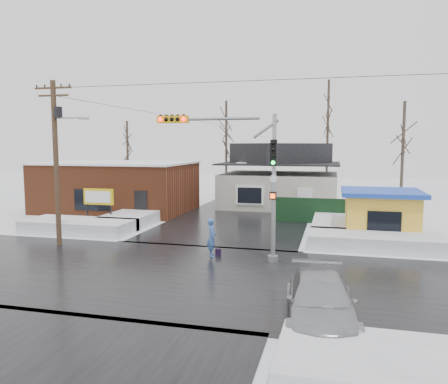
% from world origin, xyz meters
% --- Properties ---
extents(ground, '(120.00, 120.00, 0.00)m').
position_xyz_m(ground, '(0.00, 0.00, 0.00)').
color(ground, white).
rests_on(ground, ground).
extents(road_ns, '(10.00, 120.00, 0.02)m').
position_xyz_m(road_ns, '(0.00, 0.00, 0.01)').
color(road_ns, black).
rests_on(road_ns, ground).
extents(road_ew, '(120.00, 10.00, 0.02)m').
position_xyz_m(road_ew, '(0.00, 0.00, 0.01)').
color(road_ew, black).
rests_on(road_ew, ground).
extents(snowbank_nw, '(7.00, 3.00, 0.80)m').
position_xyz_m(snowbank_nw, '(-9.00, 7.00, 0.40)').
color(snowbank_nw, white).
rests_on(snowbank_nw, ground).
extents(snowbank_ne, '(7.00, 3.00, 0.80)m').
position_xyz_m(snowbank_ne, '(9.00, 7.00, 0.40)').
color(snowbank_ne, white).
rests_on(snowbank_ne, ground).
extents(snowbank_se, '(7.00, 3.00, 0.70)m').
position_xyz_m(snowbank_se, '(9.00, -7.00, 0.35)').
color(snowbank_se, white).
rests_on(snowbank_se, ground).
extents(snowbank_nside_w, '(3.00, 8.00, 0.80)m').
position_xyz_m(snowbank_nside_w, '(-7.00, 12.00, 0.40)').
color(snowbank_nside_w, white).
rests_on(snowbank_nside_w, ground).
extents(snowbank_nside_e, '(3.00, 8.00, 0.80)m').
position_xyz_m(snowbank_nside_e, '(7.00, 12.00, 0.40)').
color(snowbank_nside_e, white).
rests_on(snowbank_nside_e, ground).
extents(traffic_signal, '(6.05, 0.68, 7.00)m').
position_xyz_m(traffic_signal, '(2.43, 2.97, 4.54)').
color(traffic_signal, gray).
rests_on(traffic_signal, ground).
extents(utility_pole, '(3.15, 0.44, 9.00)m').
position_xyz_m(utility_pole, '(-7.93, 3.50, 5.11)').
color(utility_pole, '#382619').
rests_on(utility_pole, ground).
extents(brick_building, '(12.20, 8.20, 4.12)m').
position_xyz_m(brick_building, '(-11.00, 15.99, 2.08)').
color(brick_building, brown).
rests_on(brick_building, ground).
extents(marquee_sign, '(2.20, 0.21, 2.55)m').
position_xyz_m(marquee_sign, '(-9.00, 9.49, 1.92)').
color(marquee_sign, black).
rests_on(marquee_sign, ground).
extents(house, '(10.40, 8.40, 5.76)m').
position_xyz_m(house, '(2.00, 22.00, 2.62)').
color(house, beige).
rests_on(house, ground).
extents(kiosk, '(4.60, 4.60, 2.88)m').
position_xyz_m(kiosk, '(9.50, 9.99, 1.46)').
color(kiosk, yellow).
rests_on(kiosk, ground).
extents(fence, '(8.00, 0.12, 1.80)m').
position_xyz_m(fence, '(6.50, 14.00, 0.90)').
color(fence, black).
rests_on(fence, ground).
extents(tree_far_left, '(3.00, 3.00, 10.00)m').
position_xyz_m(tree_far_left, '(-4.00, 26.00, 7.95)').
color(tree_far_left, '#332821').
rests_on(tree_far_left, ground).
extents(tree_far_mid, '(3.00, 3.00, 12.00)m').
position_xyz_m(tree_far_mid, '(6.00, 28.00, 9.54)').
color(tree_far_mid, '#332821').
rests_on(tree_far_mid, ground).
extents(tree_far_right, '(3.00, 3.00, 9.00)m').
position_xyz_m(tree_far_right, '(12.00, 20.00, 7.16)').
color(tree_far_right, '#332821').
rests_on(tree_far_right, ground).
extents(tree_far_west, '(3.00, 3.00, 8.00)m').
position_xyz_m(tree_far_west, '(-14.00, 24.00, 6.36)').
color(tree_far_west, '#332821').
rests_on(tree_far_west, ground).
extents(pedestrian, '(0.70, 0.82, 1.92)m').
position_xyz_m(pedestrian, '(0.89, 3.22, 0.96)').
color(pedestrian, '#3E63AE').
rests_on(pedestrian, ground).
extents(car, '(2.55, 5.29, 1.49)m').
position_xyz_m(car, '(6.43, -4.07, 0.74)').
color(car, '#A7A8AE').
rests_on(car, ground).
extents(shopping_bag, '(0.28, 0.13, 0.35)m').
position_xyz_m(shopping_bag, '(1.19, 3.36, 0.17)').
color(shopping_bag, black).
rests_on(shopping_bag, ground).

